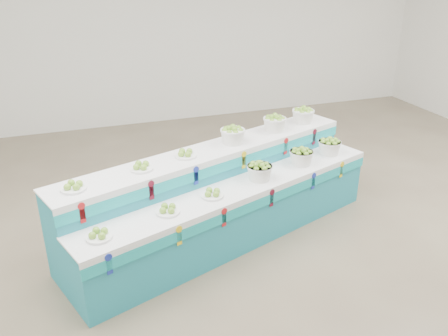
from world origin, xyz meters
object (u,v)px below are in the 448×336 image
Objects in this scene: basket_lower_left at (260,171)px; plate_upper_mid at (141,166)px; basket_upper_right at (303,115)px; display_stand at (224,196)px.

basket_lower_left is 1.19× the size of plate_upper_mid.
basket_lower_left is at bearing -1.89° from plate_upper_mid.
plate_upper_mid is 0.84× the size of basket_upper_right.
plate_upper_mid is 2.46m from basket_upper_right.
basket_lower_left is (0.39, -0.12, 0.32)m from display_stand.
basket_lower_left is 1.35m from basket_upper_right.
display_stand is at bearing 4.61° from plate_upper_mid.
display_stand is 13.32× the size of basket_upper_right.
plate_upper_mid is at bearing -160.52° from basket_upper_right.
display_stand is at bearing -151.63° from basket_upper_right.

